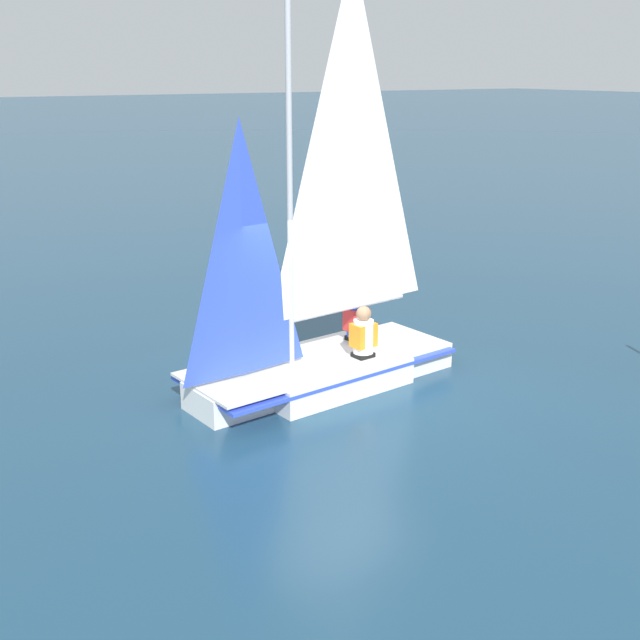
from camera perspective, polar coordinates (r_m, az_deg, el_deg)
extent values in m
plane|color=navy|center=(11.87, 0.00, -4.55)|extent=(260.00, 260.00, 0.00)
cube|color=white|center=(11.79, 0.00, -3.68)|extent=(2.42, 1.88, 0.39)
cube|color=white|center=(10.97, -6.62, -5.49)|extent=(1.04, 1.00, 0.39)
cube|color=white|center=(12.77, 5.66, -2.09)|extent=(1.09, 1.48, 0.39)
cube|color=blue|center=(11.75, 0.00, -3.12)|extent=(4.16, 2.10, 0.05)
cube|color=silver|center=(11.11, -4.59, -3.92)|extent=(2.00, 1.70, 0.04)
cylinder|color=#B7B7BC|center=(10.76, -2.19, 10.96)|extent=(0.08, 0.08, 5.69)
cylinder|color=#B7B7BC|center=(11.83, 2.08, 0.90)|extent=(2.10, 0.31, 0.07)
pyramid|color=white|center=(11.38, 2.22, 12.83)|extent=(1.99, 0.28, 4.85)
pyramid|color=blue|center=(10.52, -5.52, 4.95)|extent=(1.37, 0.21, 3.39)
cube|color=black|center=(13.14, 7.34, -1.85)|extent=(0.08, 0.04, 0.27)
cube|color=black|center=(11.89, 3.06, -3.34)|extent=(0.31, 0.27, 0.45)
cylinder|color=white|center=(11.73, 3.10, -1.17)|extent=(0.33, 0.33, 0.50)
cube|color=orange|center=(11.72, 3.10, -1.06)|extent=(0.37, 0.30, 0.35)
sphere|color=#A87A56|center=(11.62, 3.13, 0.46)|extent=(0.22, 0.22, 0.22)
cube|color=black|center=(12.61, 2.57, -2.09)|extent=(0.31, 0.27, 0.45)
cylinder|color=blue|center=(12.46, 2.60, -0.03)|extent=(0.33, 0.33, 0.50)
cube|color=red|center=(12.45, 2.60, 0.08)|extent=(0.37, 0.30, 0.35)
sphere|color=#A87A56|center=(12.36, 2.62, 1.51)|extent=(0.22, 0.22, 0.22)
cylinder|color=red|center=(12.34, 2.63, 1.88)|extent=(0.23, 0.23, 0.06)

